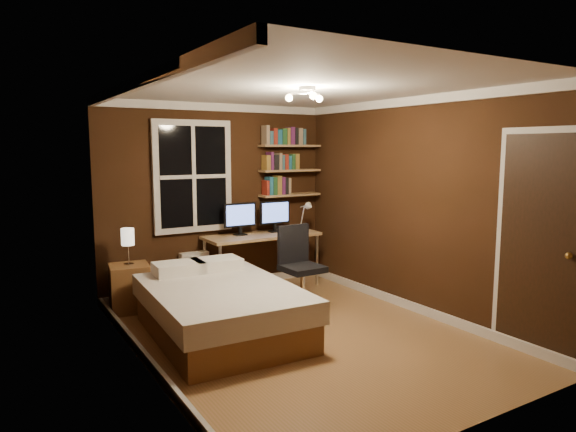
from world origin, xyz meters
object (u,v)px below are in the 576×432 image
monitor_left (240,219)px  monitor_right (275,216)px  radiator (194,273)px  bed (221,309)px  bedside_lamp (128,247)px  office_chair (300,277)px  desk (262,239)px  desk_lamp (305,216)px  nightstand (130,288)px

monitor_left → monitor_right: 0.54m
radiator → bed: bearing=-101.4°
bed → bedside_lamp: bedside_lamp is taller
bed → office_chair: 1.25m
bed → bedside_lamp: size_ratio=4.56×
bed → desk: (1.22, 1.35, 0.42)m
radiator → monitor_right: 1.35m
desk_lamp → office_chair: desk_lamp is taller
desk → office_chair: 1.05m
desk_lamp → office_chair: bearing=-126.2°
monitor_right → nightstand: bearing=-176.4°
monitor_left → desk_lamp: 0.95m
monitor_left → monitor_right: size_ratio=1.00×
bed → monitor_right: bearing=47.1°
monitor_left → monitor_right: (0.54, 0.00, 0.00)m
desk → desk_lamp: (0.65, -0.08, 0.28)m
radiator → desk: bearing=-13.2°
radiator → desk: (0.90, -0.21, 0.41)m
desk_lamp → office_chair: size_ratio=0.44×
nightstand → office_chair: size_ratio=0.56×
bedside_lamp → office_chair: (1.79, -0.95, -0.39)m
nightstand → radiator: 0.95m
bed → desk_lamp: 2.37m
bed → radiator: bed is taller
bedside_lamp → monitor_right: 2.07m
nightstand → monitor_left: (1.52, 0.13, 0.70)m
monitor_left → desk_lamp: (0.94, -0.16, 0.00)m
radiator → desk: 1.01m
nightstand → office_chair: (1.79, -0.95, 0.10)m
monitor_left → office_chair: bearing=-76.1°
radiator → monitor_left: monitor_left is taller
nightstand → bedside_lamp: size_ratio=1.28×
radiator → monitor_right: (1.15, -0.13, 0.69)m
bedside_lamp → desk: bedside_lamp is taller
desk → monitor_left: size_ratio=3.44×
desk → monitor_right: bearing=17.8°
desk → monitor_left: (-0.29, 0.08, 0.28)m
bedside_lamp → monitor_right: bearing=3.6°
radiator → desk_lamp: bearing=-10.7°
bedside_lamp → desk: 1.81m
desk → monitor_right: size_ratio=3.44×
bedside_lamp → desk: size_ratio=0.27×
monitor_right → bed: bearing=-135.6°
bed → nightstand: size_ratio=3.57×
monitor_right → desk: bearing=-162.2°
desk_lamp → monitor_left: bearing=170.4°
nightstand → desk: size_ratio=0.35×
monitor_left → office_chair: monitor_left is taller
office_chair → nightstand: bearing=150.3°
monitor_right → radiator: bearing=173.4°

